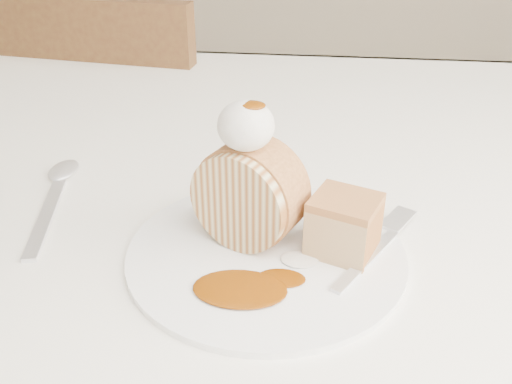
# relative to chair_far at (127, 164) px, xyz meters

# --- Properties ---
(table) EXTENTS (1.40, 0.90, 0.75)m
(table) POSITION_rel_chair_far_xyz_m (0.38, -0.48, 0.17)
(table) COLOR white
(table) RESTS_ON ground
(chair_far) EXTENTS (0.45, 0.45, 0.86)m
(chair_far) POSITION_rel_chair_far_xyz_m (0.00, 0.00, 0.00)
(chair_far) COLOR brown
(chair_far) RESTS_ON ground
(plate) EXTENTS (0.32, 0.32, 0.01)m
(plate) POSITION_rel_chair_far_xyz_m (0.36, -0.65, 0.26)
(plate) COLOR white
(plate) RESTS_ON table
(roulade_slice) EXTENTS (0.10, 0.08, 0.09)m
(roulade_slice) POSITION_rel_chair_far_xyz_m (0.35, -0.64, 0.31)
(roulade_slice) COLOR beige
(roulade_slice) RESTS_ON plate
(cake_chunk) EXTENTS (0.07, 0.07, 0.05)m
(cake_chunk) POSITION_rel_chair_far_xyz_m (0.43, -0.65, 0.29)
(cake_chunk) COLOR #B87945
(cake_chunk) RESTS_ON plate
(whipped_cream) EXTENTS (0.05, 0.05, 0.04)m
(whipped_cream) POSITION_rel_chair_far_xyz_m (0.35, -0.64, 0.38)
(whipped_cream) COLOR white
(whipped_cream) RESTS_ON roulade_slice
(caramel_drizzle) EXTENTS (0.02, 0.02, 0.01)m
(caramel_drizzle) POSITION_rel_chair_far_xyz_m (0.35, -0.64, 0.40)
(caramel_drizzle) COLOR #662E04
(caramel_drizzle) RESTS_ON whipped_cream
(caramel_pool) EXTENTS (0.09, 0.07, 0.00)m
(caramel_pool) POSITION_rel_chair_far_xyz_m (0.35, -0.71, 0.27)
(caramel_pool) COLOR #662E04
(caramel_pool) RESTS_ON plate
(fork) EXTENTS (0.09, 0.13, 0.00)m
(fork) POSITION_rel_chair_far_xyz_m (0.45, -0.66, 0.27)
(fork) COLOR silver
(fork) RESTS_ON plate
(spoon) EXTENTS (0.06, 0.18, 0.00)m
(spoon) POSITION_rel_chair_far_xyz_m (0.14, -0.62, 0.26)
(spoon) COLOR silver
(spoon) RESTS_ON table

